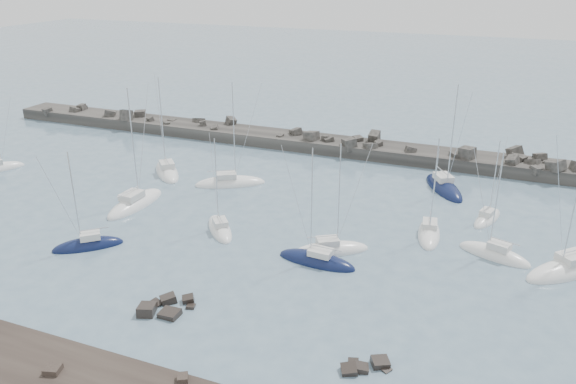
# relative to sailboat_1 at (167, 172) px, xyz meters

# --- Properties ---
(ground) EXTENTS (400.00, 400.00, 0.00)m
(ground) POSITION_rel_sailboat_1_xyz_m (22.88, -19.52, -0.15)
(ground) COLOR slate
(ground) RESTS_ON ground
(rock_cluster_near) EXTENTS (4.43, 4.56, 1.45)m
(rock_cluster_near) POSITION_rel_sailboat_1_xyz_m (18.46, -28.96, -0.05)
(rock_cluster_near) COLOR black
(rock_cluster_near) RESTS_ON ground
(rock_cluster_far) EXTENTS (3.69, 3.21, 1.14)m
(rock_cluster_far) POSITION_rel_sailboat_1_xyz_m (36.46, -29.75, -0.08)
(rock_cluster_far) COLOR black
(rock_cluster_far) RESTS_ON ground
(breakwater) EXTENTS (115.00, 6.99, 5.28)m
(breakwater) POSITION_rel_sailboat_1_xyz_m (15.53, 18.46, 0.15)
(breakwater) COLOR #2F2D2A
(breakwater) RESTS_ON ground
(sailboat_1) EXTENTS (8.28, 8.65, 14.55)m
(sailboat_1) POSITION_rel_sailboat_1_xyz_m (0.00, 0.00, 0.00)
(sailboat_1) COLOR white
(sailboat_1) RESTS_ON ground
(sailboat_2) EXTENTS (6.87, 6.37, 11.57)m
(sailboat_2) POSITION_rel_sailboat_1_xyz_m (4.69, -22.08, -0.00)
(sailboat_2) COLOR #0E163B
(sailboat_2) RESTS_ON ground
(sailboat_3) EXTENTS (3.38, 9.92, 15.57)m
(sailboat_3) POSITION_rel_sailboat_1_xyz_m (2.72, -11.20, 0.00)
(sailboat_3) COLOR white
(sailboat_3) RESTS_ON ground
(sailboat_4) EXTENTS (9.63, 7.26, 14.86)m
(sailboat_4) POSITION_rel_sailboat_1_xyz_m (10.29, -0.62, -0.01)
(sailboat_4) COLOR white
(sailboat_4) RESTS_ON ground
(sailboat_5) EXTENTS (6.30, 6.89, 11.39)m
(sailboat_5) POSITION_rel_sailboat_1_xyz_m (15.64, -13.44, -0.02)
(sailboat_5) COLOR white
(sailboat_5) RESTS_ON ground
(sailboat_6) EXTENTS (3.42, 7.90, 12.14)m
(sailboat_6) POSITION_rel_sailboat_1_xyz_m (37.42, -5.95, -0.02)
(sailboat_6) COLOR white
(sailboat_6) RESTS_ON ground
(sailboat_7) EXTENTS (8.04, 6.24, 12.56)m
(sailboat_7) POSITION_rel_sailboat_1_xyz_m (28.61, -13.55, -0.02)
(sailboat_7) COLOR white
(sailboat_7) RESTS_ON ground
(sailboat_8) EXTENTS (7.41, 9.74, 15.17)m
(sailboat_8) POSITION_rel_sailboat_1_xyz_m (37.16, 8.31, 0.00)
(sailboat_8) COLOR #0E163B
(sailboat_8) RESTS_ON ground
(sailboat_9) EXTENTS (7.80, 4.66, 12.03)m
(sailboat_9) POSITION_rel_sailboat_1_xyz_m (44.33, -8.38, -0.00)
(sailboat_9) COLOR white
(sailboat_9) RESTS_ON ground
(sailboat_10) EXTENTS (3.75, 6.69, 10.26)m
(sailboat_10) POSITION_rel_sailboat_1_xyz_m (43.08, 0.49, -0.02)
(sailboat_10) COLOR white
(sailboat_10) RESTS_ON ground
(sailboat_11) EXTENTS (9.15, 9.14, 15.62)m
(sailboat_11) POSITION_rel_sailboat_1_xyz_m (50.98, -9.02, -0.00)
(sailboat_11) COLOR white
(sailboat_11) RESTS_ON ground
(sailboat_13) EXTENTS (8.25, 3.07, 12.80)m
(sailboat_13) POSITION_rel_sailboat_1_xyz_m (28.00, -16.22, -0.02)
(sailboat_13) COLOR #0E163B
(sailboat_13) RESTS_ON ground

